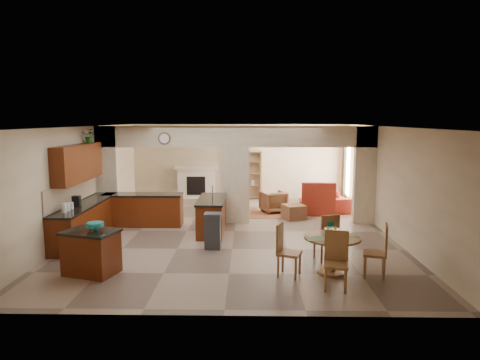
{
  "coord_description": "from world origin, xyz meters",
  "views": [
    {
      "loc": [
        0.37,
        -11.19,
        2.99
      ],
      "look_at": [
        0.15,
        0.3,
        1.35
      ],
      "focal_mm": 32.0,
      "sensor_mm": 36.0,
      "label": 1
    }
  ],
  "objects_px": {
    "sofa": "(334,197)",
    "armchair": "(273,202)",
    "kitchen_island": "(91,252)",
    "dining_table": "(332,249)"
  },
  "relations": [
    {
      "from": "kitchen_island",
      "to": "sofa",
      "type": "bearing_deg",
      "value": 64.06
    },
    {
      "from": "sofa",
      "to": "armchair",
      "type": "relative_size",
      "value": 3.2
    },
    {
      "from": "kitchen_island",
      "to": "dining_table",
      "type": "relative_size",
      "value": 1.06
    },
    {
      "from": "kitchen_island",
      "to": "dining_table",
      "type": "bearing_deg",
      "value": 17.78
    },
    {
      "from": "dining_table",
      "to": "sofa",
      "type": "relative_size",
      "value": 0.45
    },
    {
      "from": "kitchen_island",
      "to": "sofa",
      "type": "distance_m",
      "value": 8.82
    },
    {
      "from": "sofa",
      "to": "armchair",
      "type": "bearing_deg",
      "value": 103.44
    },
    {
      "from": "dining_table",
      "to": "armchair",
      "type": "distance_m",
      "value": 5.61
    },
    {
      "from": "armchair",
      "to": "dining_table",
      "type": "bearing_deg",
      "value": 77.36
    },
    {
      "from": "kitchen_island",
      "to": "dining_table",
      "type": "height_order",
      "value": "kitchen_island"
    }
  ]
}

